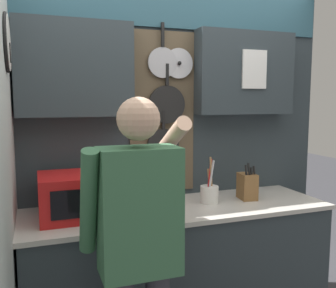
{
  "coord_description": "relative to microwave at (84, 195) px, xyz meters",
  "views": [
    {
      "loc": [
        -0.91,
        -2.3,
        1.65
      ],
      "look_at": [
        -0.01,
        0.21,
        1.33
      ],
      "focal_mm": 40.0,
      "sensor_mm": 36.0,
      "label": 1
    }
  ],
  "objects": [
    {
      "name": "base_cabinet_counter",
      "position": [
        0.63,
        -0.02,
        -0.6
      ],
      "size": [
        2.07,
        0.65,
        0.92
      ],
      "color": "#2D383D",
      "rests_on": "ground_plane"
    },
    {
      "name": "knife_block",
      "position": [
        1.18,
        0.0,
        -0.04
      ],
      "size": [
        0.13,
        0.16,
        0.27
      ],
      "color": "brown",
      "rests_on": "base_cabinet_counter"
    },
    {
      "name": "microwave",
      "position": [
        0.0,
        0.0,
        0.0
      ],
      "size": [
        0.53,
        0.4,
        0.27
      ],
      "color": "red",
      "rests_on": "base_cabinet_counter"
    },
    {
      "name": "person",
      "position": [
        0.18,
        -0.64,
        -0.07
      ],
      "size": [
        0.54,
        0.61,
        1.66
      ],
      "color": "#383842",
      "rests_on": "ground_plane"
    },
    {
      "name": "side_wall",
      "position": [
        -0.42,
        -0.4,
        0.22
      ],
      "size": [
        0.07,
        1.6,
        2.53
      ],
      "color": "silver",
      "rests_on": "ground_plane"
    },
    {
      "name": "utensil_crock",
      "position": [
        0.87,
        0.0,
        -0.06
      ],
      "size": [
        0.13,
        0.13,
        0.33
      ],
      "color": "white",
      "rests_on": "base_cabinet_counter"
    },
    {
      "name": "back_wall_unit",
      "position": [
        0.64,
        0.28,
        0.46
      ],
      "size": [
        2.64,
        0.22,
        2.53
      ],
      "color": "#2D383D",
      "rests_on": "ground_plane"
    }
  ]
}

